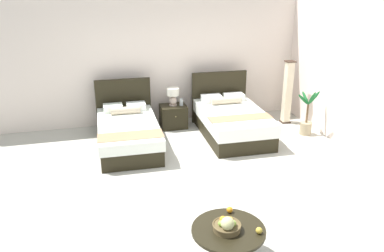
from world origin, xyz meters
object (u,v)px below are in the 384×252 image
Objects in this scene: bed_near_window at (128,132)px; nightstand at (174,116)px; bed_near_corner at (231,121)px; loose_apple at (259,231)px; coffee_table at (228,238)px; vase at (181,102)px; fruit_bowl at (227,225)px; loose_orange at (230,210)px; table_lamp at (173,95)px; floor_lamp_corner at (287,92)px; potted_palm at (306,121)px.

nightstand is at bearing 35.22° from bed_near_window.
bed_near_corner reaches higher than loose_apple.
coffee_table is (-0.30, -4.51, 0.09)m from nightstand.
vase reaches higher than loose_apple.
loose_apple is (1.09, -3.91, 0.21)m from bed_near_window.
vase is 0.47× the size of fruit_bowl.
loose_orange is at bearing -110.22° from bed_near_corner.
table_lamp is 4.56m from coffee_table.
table_lamp is 2.59m from floor_lamp_corner.
bed_near_window is 3.84× the size of nightstand.
fruit_bowl reaches higher than coffee_table.
coffee_table is at bearing 151.80° from loose_apple.
fruit_bowl is at bearing 158.38° from loose_apple.
floor_lamp_corner is 0.88m from potted_palm.
bed_near_window is at bearing -144.08° from table_lamp.
vase is 4.17m from loose_orange.
nightstand is 7.36× the size of loose_orange.
bed_near_window is at bearing -149.96° from vase.
nightstand is 1.44× the size of table_lamp.
bed_near_window is 1.42m from table_lamp.
coffee_table is at bearing -78.17° from bed_near_window.
bed_near_corner is (2.17, -0.01, 0.03)m from bed_near_window.
loose_apple is 0.05× the size of floor_lamp_corner.
potted_palm is (2.97, 3.42, -0.24)m from fruit_bowl.
bed_near_corner is at bearing -164.01° from floor_lamp_corner.
coffee_table is at bearing -124.50° from floor_lamp_corner.
loose_orange is at bearing -75.15° from bed_near_window.
loose_orange is (-0.18, -4.22, -0.25)m from table_lamp.
fruit_bowl is (-0.50, -4.50, -0.05)m from vase.
bed_near_corner reaches higher than nightstand.
loose_orange reaches higher than coffee_table.
loose_apple is (-0.17, -4.64, -0.08)m from vase.
fruit_bowl is (-1.42, -3.77, 0.22)m from bed_near_corner.
bed_near_window reaches higher than fruit_bowl.
fruit_bowl is (0.75, -3.78, 0.25)m from bed_near_window.
coffee_table is 2.59× the size of fruit_bowl.
table_lamp is at bearing 156.53° from potted_palm.
potted_palm is at bearing -5.51° from bed_near_window.
table_lamp is 2.91m from potted_palm.
fruit_bowl is 0.33× the size of potted_palm.
coffee_table is at bearing 42.62° from fruit_bowl.
table_lamp is 0.46× the size of coffee_table.
bed_near_corner is 13.10× the size of vase.
table_lamp is at bearing 87.60° from loose_orange.
nightstand is 0.66× the size of coffee_table.
loose_orange is at bearing -92.40° from table_lamp.
loose_apple is at bearing -74.43° from bed_near_window.
bed_near_window is 4.06m from loose_apple.
floor_lamp_corner is (2.56, -0.37, -0.03)m from table_lamp.
nightstand is 2.87m from potted_palm.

